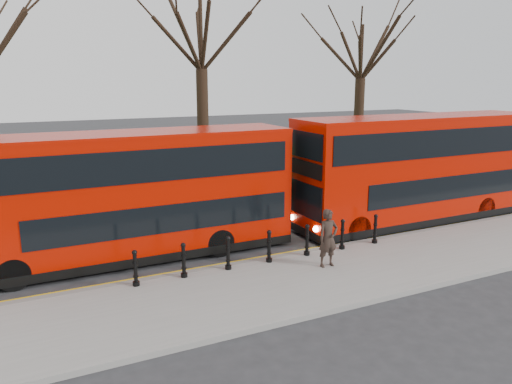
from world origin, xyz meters
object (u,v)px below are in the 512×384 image
bollard_row (269,247)px  bus_rear (420,169)px  bus_lead (133,197)px  pedestrian (328,238)px

bollard_row → bus_rear: (7.87, 1.80, 1.55)m
bus_lead → pedestrian: bearing=-36.2°
pedestrian → bollard_row: bearing=143.3°
bus_rear → pedestrian: bus_rear is taller
bus_lead → pedestrian: bus_lead is taller
bus_lead → pedestrian: 6.37m
bus_lead → pedestrian: (5.07, -3.71, -1.05)m
bollard_row → pedestrian: size_ratio=4.74×
bus_rear → bollard_row: bearing=-167.1°
bus_rear → pedestrian: 7.14m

